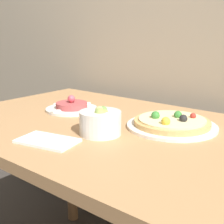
% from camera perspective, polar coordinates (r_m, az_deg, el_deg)
% --- Properties ---
extents(dining_table, '(1.22, 0.80, 0.78)m').
position_cam_1_polar(dining_table, '(1.14, -1.22, -7.52)').
color(dining_table, '#AD7F51').
rests_on(dining_table, ground_plane).
extents(pizza_plate, '(0.31, 0.31, 0.06)m').
position_cam_1_polar(pizza_plate, '(1.08, 10.89, -2.03)').
color(pizza_plate, silver).
rests_on(pizza_plate, dining_table).
extents(tartare_plate, '(0.21, 0.21, 0.06)m').
position_cam_1_polar(tartare_plate, '(1.30, -7.38, 0.91)').
color(tartare_plate, silver).
rests_on(tartare_plate, dining_table).
extents(small_bowl, '(0.13, 0.13, 0.09)m').
position_cam_1_polar(small_bowl, '(0.98, -2.13, -1.80)').
color(small_bowl, silver).
rests_on(small_bowl, dining_table).
extents(napkin, '(0.19, 0.14, 0.01)m').
position_cam_1_polar(napkin, '(0.94, -11.72, -5.18)').
color(napkin, white).
rests_on(napkin, dining_table).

